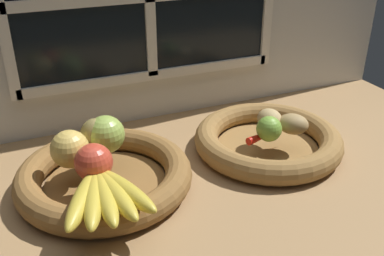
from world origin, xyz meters
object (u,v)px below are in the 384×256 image
at_px(lime_near, 269,129).
at_px(pear_brown, 95,136).
at_px(apple_red_front, 94,162).
at_px(chili_pepper, 272,132).
at_px(fruit_bowl_right, 268,140).
at_px(apple_green_back, 106,134).
at_px(potato_small, 293,124).
at_px(banana_bunch_front, 104,194).
at_px(potato_large, 270,120).
at_px(apple_golden_left, 70,149).
at_px(fruit_bowl_left, 105,176).

bearing_deg(lime_near, pear_brown, 164.73).
height_order(apple_red_front, chili_pepper, apple_red_front).
distance_m(fruit_bowl_right, apple_green_back, 0.36).
relative_size(pear_brown, potato_small, 1.09).
xyz_separation_m(fruit_bowl_right, banana_bunch_front, (-0.40, -0.12, 0.04)).
bearing_deg(potato_large, apple_golden_left, 177.75).
bearing_deg(lime_near, apple_red_front, -179.86).
bearing_deg(potato_large, potato_small, -45.00).
height_order(fruit_bowl_left, apple_green_back, apple_green_back).
height_order(apple_green_back, potato_large, apple_green_back).
bearing_deg(potato_small, apple_red_front, -178.87).
bearing_deg(pear_brown, banana_bunch_front, -97.94).
height_order(fruit_bowl_right, apple_green_back, apple_green_back).
distance_m(apple_red_front, potato_large, 0.40).
bearing_deg(apple_green_back, fruit_bowl_right, -7.29).
relative_size(fruit_bowl_left, apple_red_front, 4.96).
bearing_deg(lime_near, banana_bunch_front, -167.94).
bearing_deg(apple_red_front, potato_small, 1.13).
bearing_deg(banana_bunch_front, apple_red_front, 89.39).
bearing_deg(apple_green_back, apple_red_front, -115.69).
bearing_deg(pear_brown, potato_small, -11.89).
bearing_deg(lime_near, potato_small, 6.67).
bearing_deg(potato_small, fruit_bowl_left, 174.93).
height_order(fruit_bowl_left, potato_small, potato_small).
height_order(apple_green_back, chili_pepper, apple_green_back).
xyz_separation_m(potato_small, potato_large, (-0.04, 0.04, 0.00)).
relative_size(apple_green_back, apple_golden_left, 1.05).
distance_m(apple_red_front, potato_small, 0.43).
bearing_deg(potato_small, chili_pepper, 168.72).
bearing_deg(apple_green_back, fruit_bowl_left, -112.13).
bearing_deg(apple_red_front, banana_bunch_front, -90.61).
xyz_separation_m(potato_large, chili_pepper, (-0.01, -0.03, -0.02)).
relative_size(apple_red_front, apple_golden_left, 0.95).
bearing_deg(fruit_bowl_left, lime_near, -7.30).
bearing_deg(apple_green_back, apple_golden_left, -159.28).
distance_m(fruit_bowl_right, lime_near, 0.08).
xyz_separation_m(apple_golden_left, lime_near, (0.40, -0.06, -0.01)).
bearing_deg(chili_pepper, potato_large, 54.74).
xyz_separation_m(apple_green_back, potato_small, (0.39, -0.08, -0.02)).
bearing_deg(lime_near, chili_pepper, 40.61).
bearing_deg(apple_golden_left, potato_large, -2.25).
height_order(fruit_bowl_right, lime_near, lime_near).
height_order(apple_red_front, lime_near, apple_red_front).
height_order(fruit_bowl_right, potato_large, potato_large).
bearing_deg(apple_red_front, fruit_bowl_right, 6.44).
height_order(banana_bunch_front, lime_near, lime_near).
relative_size(fruit_bowl_left, pear_brown, 4.68).
xyz_separation_m(banana_bunch_front, potato_large, (0.40, 0.12, 0.01)).
bearing_deg(fruit_bowl_right, lime_near, -123.69).
distance_m(banana_bunch_front, chili_pepper, 0.40).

